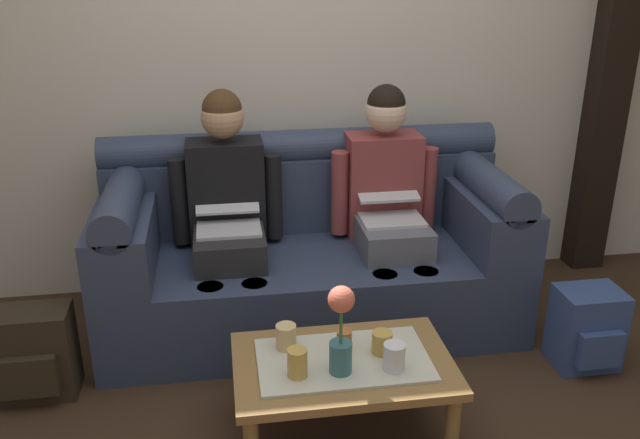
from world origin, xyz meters
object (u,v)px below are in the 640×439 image
object	(u,v)px
person_left	(227,206)
cup_near_left	(297,363)
couch	(309,253)
coffee_table	(343,370)
backpack_right	(587,329)
flower_vase	(341,328)
cup_far_right	(394,357)
cup_far_left	(382,343)
backpack_left	(32,355)
cup_near_right	(344,340)
cup_far_center	(286,337)
person_right	(387,198)

from	to	relation	value
person_left	cup_near_left	world-z (taller)	person_left
couch	coffee_table	world-z (taller)	couch
person_left	backpack_right	size ratio (longest dim) A/B	3.18
flower_vase	cup_far_right	bearing A→B (deg)	-4.10
coffee_table	cup_far_left	bearing A→B (deg)	6.90
flower_vase	cup_near_left	world-z (taller)	flower_vase
flower_vase	coffee_table	bearing A→B (deg)	71.93
flower_vase	backpack_left	distance (m)	1.42
cup_near_right	cup_far_center	xyz separation A→B (m)	(-0.23, 0.04, 0.01)
cup_far_center	person_left	bearing A→B (deg)	103.09
couch	cup_far_center	distance (m)	0.87
person_right	cup_far_left	world-z (taller)	person_right
person_right	backpack_left	world-z (taller)	person_right
backpack_left	cup_far_center	bearing A→B (deg)	-18.18
couch	cup_far_right	world-z (taller)	couch
cup_near_right	backpack_right	distance (m)	1.25
person_right	backpack_right	bearing A→B (deg)	-38.27
couch	backpack_left	xyz separation A→B (m)	(-1.29, -0.49, -0.17)
person_right	flower_vase	bearing A→B (deg)	-112.72
person_left	person_right	xyz separation A→B (m)	(0.81, -0.00, 0.00)
cup_near_left	cup_far_right	size ratio (longest dim) A/B	1.04
flower_vase	cup_near_right	bearing A→B (deg)	74.19
backpack_right	couch	bearing A→B (deg)	152.15
cup_near_right	cup_far_right	xyz separation A→B (m)	(0.16, -0.17, 0.01)
backpack_left	person_right	bearing A→B (deg)	16.11
backpack_right	cup_near_right	bearing A→B (deg)	-168.79
cup_far_right	backpack_left	xyz separation A→B (m)	(-1.46, 0.56, -0.21)
cup_far_center	cup_far_left	distance (m)	0.38
flower_vase	cup_far_left	world-z (taller)	flower_vase
person_right	cup_far_center	size ratio (longest dim) A/B	12.03
person_right	cup_near_left	world-z (taller)	person_right
person_right	flower_vase	size ratio (longest dim) A/B	3.41
person_right	couch	bearing A→B (deg)	179.58
flower_vase	cup_far_left	distance (m)	0.26
couch	person_left	world-z (taller)	person_left
cup_far_right	couch	bearing A→B (deg)	99.48
flower_vase	couch	bearing A→B (deg)	88.51
cup_far_right	backpack_left	world-z (taller)	cup_far_right
person_left	cup_far_center	size ratio (longest dim) A/B	12.03
cup_far_center	cup_far_left	xyz separation A→B (m)	(0.37, -0.09, -0.01)
coffee_table	person_right	bearing A→B (deg)	66.89
person_left	cup_far_right	xyz separation A→B (m)	(0.58, -1.05, -0.25)
couch	cup_near_left	xyz separation A→B (m)	(-0.19, -1.04, 0.04)
backpack_right	cup_far_center	bearing A→B (deg)	-172.03
person_left	cup_near_right	size ratio (longest dim) A/B	15.65
cup_near_right	backpack_right	bearing A→B (deg)	11.21
cup_far_center	cup_near_right	bearing A→B (deg)	-9.47
cup_near_left	cup_far_left	size ratio (longest dim) A/B	1.24
coffee_table	cup_near_left	bearing A→B (deg)	-156.41
person_right	cup_near_left	bearing A→B (deg)	-119.95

